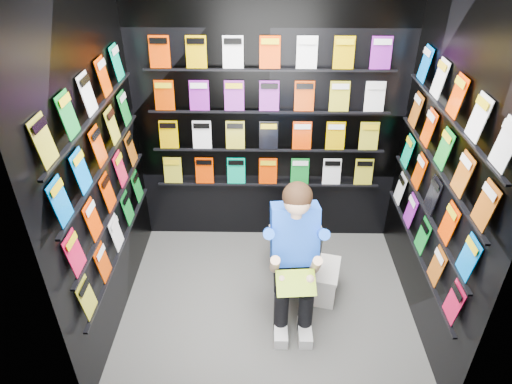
{
  "coord_description": "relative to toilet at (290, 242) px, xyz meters",
  "views": [
    {
      "loc": [
        -0.05,
        -2.76,
        2.89
      ],
      "look_at": [
        -0.1,
        0.15,
        1.04
      ],
      "focal_mm": 32.0,
      "sensor_mm": 36.0,
      "label": 1
    }
  ],
  "objects": [
    {
      "name": "floor",
      "position": [
        -0.2,
        -0.38,
        -0.37
      ],
      "size": [
        2.4,
        2.4,
        0.0
      ],
      "primitive_type": "plane",
      "color": "#565553",
      "rests_on": "ground"
    },
    {
      "name": "wall_back",
      "position": [
        -0.2,
        0.62,
        0.93
      ],
      "size": [
        2.4,
        0.04,
        2.6
      ],
      "primitive_type": "cube",
      "color": "black",
      "rests_on": "floor"
    },
    {
      "name": "wall_front",
      "position": [
        -0.2,
        -1.38,
        0.93
      ],
      "size": [
        2.4,
        0.04,
        2.6
      ],
      "primitive_type": "cube",
      "color": "black",
      "rests_on": "floor"
    },
    {
      "name": "wall_left",
      "position": [
        -1.4,
        -0.38,
        0.93
      ],
      "size": [
        0.04,
        2.0,
        2.6
      ],
      "primitive_type": "cube",
      "color": "black",
      "rests_on": "floor"
    },
    {
      "name": "wall_right",
      "position": [
        1.0,
        -0.38,
        0.93
      ],
      "size": [
        0.04,
        2.0,
        2.6
      ],
      "primitive_type": "cube",
      "color": "black",
      "rests_on": "floor"
    },
    {
      "name": "comics_back",
      "position": [
        -0.2,
        0.59,
        0.94
      ],
      "size": [
        2.1,
        0.06,
        1.37
      ],
      "primitive_type": null,
      "color": "#F33B00",
      "rests_on": "wall_back"
    },
    {
      "name": "comics_left",
      "position": [
        -1.37,
        -0.38,
        0.94
      ],
      "size": [
        0.06,
        1.7,
        1.37
      ],
      "primitive_type": null,
      "color": "#F33B00",
      "rests_on": "wall_left"
    },
    {
      "name": "comics_right",
      "position": [
        0.97,
        -0.38,
        0.94
      ],
      "size": [
        0.06,
        1.7,
        1.37
      ],
      "primitive_type": null,
      "color": "#F33B00",
      "rests_on": "wall_right"
    },
    {
      "name": "toilet",
      "position": [
        0.0,
        0.0,
        0.0
      ],
      "size": [
        0.47,
        0.78,
        0.73
      ],
      "primitive_type": "imported",
      "rotation": [
        0.0,
        0.0,
        3.22
      ],
      "color": "white",
      "rests_on": "floor"
    },
    {
      "name": "longbox",
      "position": [
        0.3,
        -0.25,
        -0.24
      ],
      "size": [
        0.27,
        0.39,
        0.26
      ],
      "primitive_type": "cube",
      "rotation": [
        0.0,
        0.0,
        -0.23
      ],
      "color": "white",
      "rests_on": "floor"
    },
    {
      "name": "longbox_lid",
      "position": [
        0.3,
        -0.25,
        -0.09
      ],
      "size": [
        0.29,
        0.41,
        0.03
      ],
      "primitive_type": "cube",
      "rotation": [
        0.0,
        0.0,
        -0.23
      ],
      "color": "white",
      "rests_on": "longbox"
    },
    {
      "name": "reader",
      "position": [
        0.0,
        -0.38,
        0.38
      ],
      "size": [
        0.54,
        0.75,
        1.32
      ],
      "primitive_type": null,
      "rotation": [
        0.0,
        0.0,
        0.08
      ],
      "color": "blue",
      "rests_on": "toilet"
    },
    {
      "name": "held_comic",
      "position": [
        0.0,
        -0.73,
        0.21
      ],
      "size": [
        0.3,
        0.19,
        0.12
      ],
      "primitive_type": "cube",
      "rotation": [
        -0.96,
        0.0,
        0.08
      ],
      "color": "#1D9322",
      "rests_on": "reader"
    }
  ]
}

